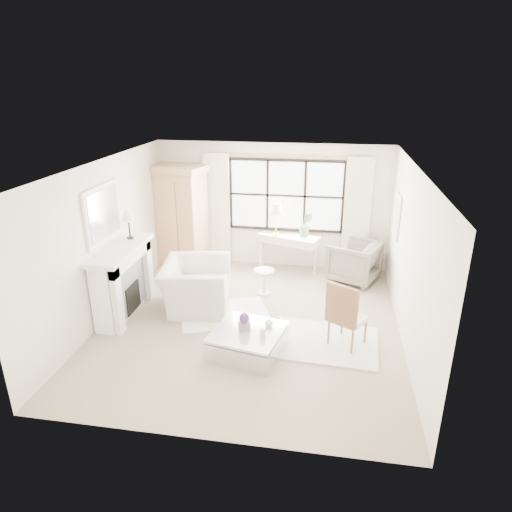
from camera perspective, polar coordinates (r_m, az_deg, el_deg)
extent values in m
plane|color=tan|center=(7.92, -0.77, -8.42)|extent=(5.50, 5.50, 0.00)
plane|color=white|center=(6.99, -0.88, 11.20)|extent=(5.50, 5.50, 0.00)
plane|color=white|center=(9.93, 2.03, 6.26)|extent=(5.00, 0.00, 5.00)
plane|color=white|center=(4.93, -6.65, -10.36)|extent=(5.00, 0.00, 5.00)
plane|color=silver|center=(8.15, -18.41, 1.75)|extent=(0.00, 5.50, 5.50)
plane|color=white|center=(7.35, 18.74, -0.40)|extent=(0.00, 5.50, 5.50)
cube|color=silver|center=(9.82, 3.78, 7.55)|extent=(2.40, 0.02, 1.50)
cylinder|color=#A77739|center=(9.59, 3.87, 12.52)|extent=(3.30, 0.04, 0.04)
cube|color=white|center=(10.09, -4.86, 5.75)|extent=(0.55, 0.10, 2.47)
cube|color=white|center=(9.81, 12.46, 4.86)|extent=(0.55, 0.10, 2.47)
cube|color=white|center=(8.33, -16.52, -3.25)|extent=(0.34, 1.50, 1.18)
cube|color=#A8A8AF|center=(8.28, -15.42, -3.72)|extent=(0.03, 1.22, 0.97)
cube|color=black|center=(8.36, -15.21, -5.04)|extent=(0.06, 0.52, 0.50)
cube|color=white|center=(8.08, -16.73, 0.80)|extent=(0.58, 1.66, 0.08)
cube|color=white|center=(7.99, -18.62, 5.05)|extent=(0.05, 1.15, 0.95)
cube|color=#B7BBC2|center=(7.98, -18.43, 5.05)|extent=(0.02, 1.00, 0.80)
cube|color=white|center=(8.88, 17.18, 4.81)|extent=(0.04, 0.62, 0.82)
cube|color=beige|center=(8.87, 17.05, 4.82)|extent=(0.01, 0.52, 0.72)
cylinder|color=black|center=(8.44, -15.44, 2.21)|extent=(0.12, 0.12, 0.03)
cylinder|color=black|center=(8.39, -15.55, 3.27)|extent=(0.03, 0.03, 0.30)
cone|color=beige|center=(8.32, -15.71, 4.84)|extent=(0.22, 0.22, 0.18)
cube|color=tan|center=(10.10, -9.26, 4.48)|extent=(1.13, 0.86, 2.10)
cube|color=tan|center=(9.84, -9.65, 10.73)|extent=(1.27, 0.99, 0.14)
cube|color=white|center=(9.83, 4.10, 1.95)|extent=(1.31, 0.79, 0.14)
cube|color=white|center=(9.80, 4.11, 2.45)|extent=(1.38, 0.85, 0.06)
cylinder|color=gold|center=(9.80, 2.48, 2.77)|extent=(0.14, 0.14, 0.03)
cylinder|color=gold|center=(9.72, 2.51, 4.14)|extent=(0.02, 0.02, 0.46)
cone|color=beige|center=(9.64, 2.54, 5.96)|extent=(0.28, 0.28, 0.22)
imported|color=#5C7B52|center=(9.67, 6.25, 3.97)|extent=(0.30, 0.25, 0.53)
cylinder|color=silver|center=(8.94, 0.99, -4.65)|extent=(0.26, 0.26, 0.03)
cylinder|color=silver|center=(8.84, 1.00, -3.28)|extent=(0.06, 0.06, 0.44)
cylinder|color=silver|center=(8.74, 1.01, -1.85)|extent=(0.40, 0.40, 0.03)
cube|color=white|center=(8.19, -3.94, -7.27)|extent=(1.83, 1.57, 0.03)
cube|color=white|center=(7.46, 8.46, -10.58)|extent=(1.76, 1.37, 0.03)
imported|color=beige|center=(8.34, -7.52, -3.69)|extent=(1.32, 1.47, 0.86)
imported|color=gray|center=(9.58, 12.12, -0.66)|extent=(1.21, 1.19, 0.85)
cube|color=silver|center=(7.25, 11.43, -7.71)|extent=(0.65, 0.64, 0.07)
cube|color=#92643D|center=(6.93, 10.65, -6.11)|extent=(0.43, 0.30, 0.60)
cube|color=silver|center=(7.08, -1.03, -10.85)|extent=(1.18, 1.18, 0.32)
cube|color=silver|center=(6.97, -1.04, -9.46)|extent=(1.18, 1.18, 0.04)
cube|color=slate|center=(6.96, -1.47, -8.73)|extent=(0.21, 0.21, 0.12)
sphere|color=#542C6E|center=(6.90, -1.48, -7.73)|extent=(0.15, 0.15, 0.15)
cylinder|color=silver|center=(6.80, 0.83, -9.54)|extent=(0.09, 0.09, 0.12)
imported|color=silver|center=(7.04, 1.63, -8.29)|extent=(0.16, 0.16, 0.14)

